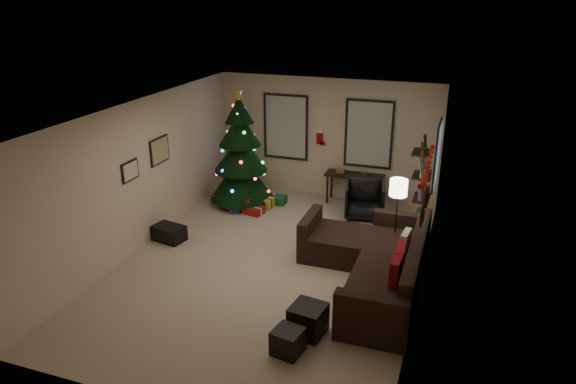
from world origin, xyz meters
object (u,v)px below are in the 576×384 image
object	(u,v)px
christmas_tree	(241,157)
desk_chair	(364,200)
bookshelf	(423,191)
desk	(354,178)
sofa	(376,265)

from	to	relation	value
christmas_tree	desk_chair	bearing A→B (deg)	3.28
christmas_tree	desk_chair	xyz separation A→B (m)	(2.72, 0.16, -0.71)
bookshelf	desk	bearing A→B (deg)	140.72
christmas_tree	bookshelf	world-z (taller)	christmas_tree
desk	desk_chair	bearing A→B (deg)	-60.52
desk	desk_chair	size ratio (longest dim) A/B	1.69
desk	christmas_tree	bearing A→B (deg)	-161.07
desk	bookshelf	bearing A→B (deg)	-39.28
sofa	desk_chair	size ratio (longest dim) A/B	4.11
christmas_tree	desk_chair	world-z (taller)	christmas_tree
christmas_tree	bookshelf	bearing A→B (deg)	-6.98
desk	bookshelf	world-z (taller)	bookshelf
christmas_tree	sofa	world-z (taller)	christmas_tree
sofa	christmas_tree	bearing A→B (deg)	145.40
desk	bookshelf	size ratio (longest dim) A/B	0.64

